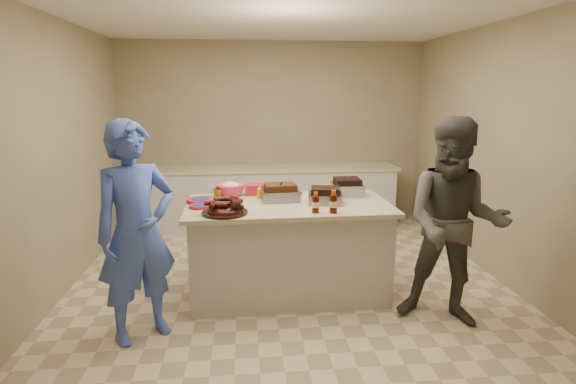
{
  "coord_description": "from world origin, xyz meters",
  "views": [
    {
      "loc": [
        -0.44,
        -4.27,
        1.98
      ],
      "look_at": [
        -0.02,
        -0.03,
        1.03
      ],
      "focal_mm": 28.0,
      "sensor_mm": 36.0,
      "label": 1
    }
  ],
  "objects": [
    {
      "name": "back_counter",
      "position": [
        0.0,
        2.2,
        0.45
      ],
      "size": [
        3.6,
        0.64,
        0.9
      ],
      "primitive_type": null,
      "color": "beige",
      "rests_on": "ground"
    },
    {
      "name": "pulled_pork_tray",
      "position": [
        -0.09,
        0.04,
        0.93
      ],
      "size": [
        0.37,
        0.29,
        0.11
      ],
      "primitive_type": "cube",
      "rotation": [
        0.0,
        0.0,
        0.08
      ],
      "color": "#47230F",
      "rests_on": "island"
    },
    {
      "name": "sausage_plate",
      "position": [
        0.0,
        0.28,
        0.93
      ],
      "size": [
        0.39,
        0.39,
        0.05
      ],
      "primitive_type": "cylinder",
      "rotation": [
        0.0,
        0.0,
        0.35
      ],
      "color": "silver",
      "rests_on": "island"
    },
    {
      "name": "mac_cheese_dish",
      "position": [
        0.52,
        0.31,
        0.93
      ],
      "size": [
        0.31,
        0.23,
        0.08
      ],
      "primitive_type": "cube",
      "rotation": [
        0.0,
        0.0,
        -0.02
      ],
      "color": "orange",
      "rests_on": "island"
    },
    {
      "name": "room",
      "position": [
        0.0,
        0.0,
        0.0
      ],
      "size": [
        4.5,
        5.0,
        2.7
      ],
      "primitive_type": null,
      "color": "gray",
      "rests_on": "ground"
    },
    {
      "name": "island",
      "position": [
        -0.02,
        -0.08,
        0.0
      ],
      "size": [
        1.97,
        1.06,
        0.93
      ],
      "primitive_type": null,
      "rotation": [
        0.0,
        0.0,
        0.02
      ],
      "color": "beige",
      "rests_on": "ground"
    },
    {
      "name": "rib_platter",
      "position": [
        -0.62,
        -0.4,
        0.93
      ],
      "size": [
        0.45,
        0.45,
        0.16
      ],
      "primitive_type": null,
      "rotation": [
        0.0,
        0.0,
        -0.12
      ],
      "color": "#43100B",
      "rests_on": "island"
    },
    {
      "name": "sauce_bowl",
      "position": [
        0.01,
        0.03,
        0.93
      ],
      "size": [
        0.12,
        0.04,
        0.12
      ],
      "primitive_type": "imported",
      "rotation": [
        0.0,
        0.0,
        0.02
      ],
      "color": "silver",
      "rests_on": "island"
    },
    {
      "name": "guest_blue",
      "position": [
        -1.3,
        -0.78,
        0.0
      ],
      "size": [
        1.54,
        1.84,
        0.43
      ],
      "primitive_type": "imported",
      "rotation": [
        0.0,
        0.0,
        0.6
      ],
      "color": "#4462CE",
      "rests_on": "ground"
    },
    {
      "name": "brisket_tray",
      "position": [
        0.33,
        -0.11,
        0.93
      ],
      "size": [
        0.36,
        0.31,
        0.1
      ],
      "primitive_type": "cube",
      "rotation": [
        0.0,
        0.0,
        -0.16
      ],
      "color": "black",
      "rests_on": "island"
    },
    {
      "name": "plate_stack_small",
      "position": [
        -0.86,
        -0.17,
        0.93
      ],
      "size": [
        0.2,
        0.2,
        0.03
      ],
      "primitive_type": "cylinder",
      "rotation": [
        0.0,
        0.0,
        0.02
      ],
      "color": "#A91A2A",
      "rests_on": "island"
    },
    {
      "name": "roasting_pan",
      "position": [
        0.62,
        0.21,
        0.93
      ],
      "size": [
        0.3,
        0.3,
        0.12
      ],
      "primitive_type": "cube",
      "rotation": [
        0.0,
        0.0,
        -0.01
      ],
      "color": "gray",
      "rests_on": "island"
    },
    {
      "name": "bbq_bottle_b",
      "position": [
        0.34,
        -0.47,
        0.93
      ],
      "size": [
        0.07,
        0.07,
        0.2
      ],
      "primitive_type": "cylinder",
      "rotation": [
        0.0,
        0.0,
        0.02
      ],
      "color": "#400C02",
      "rests_on": "island"
    },
    {
      "name": "bbq_bottle_a",
      "position": [
        0.18,
        -0.44,
        0.93
      ],
      "size": [
        0.06,
        0.06,
        0.19
      ],
      "primitive_type": "cylinder",
      "rotation": [
        0.0,
        0.0,
        0.02
      ],
      "color": "#400C02",
      "rests_on": "island"
    },
    {
      "name": "coleslaw_bowl",
      "position": [
        -0.59,
        0.27,
        0.93
      ],
      "size": [
        0.32,
        0.32,
        0.22
      ],
      "primitive_type": null,
      "rotation": [
        0.0,
        0.0,
        0.02
      ],
      "color": "#D32B50",
      "rests_on": "island"
    },
    {
      "name": "guest_gray",
      "position": [
        1.31,
        -0.79,
        0.0
      ],
      "size": [
        1.55,
        1.99,
        0.68
      ],
      "primitive_type": "imported",
      "rotation": [
        0.0,
        0.0,
        -0.44
      ],
      "color": "#514F49",
      "rests_on": "ground"
    },
    {
      "name": "basket_stack",
      "position": [
        -0.32,
        0.32,
        0.93
      ],
      "size": [
        0.22,
        0.17,
        0.11
      ],
      "primitive_type": "cube",
      "rotation": [
        0.0,
        0.0,
        -0.05
      ],
      "color": "#A91A2A",
      "rests_on": "island"
    },
    {
      "name": "plate_stack_large",
      "position": [
        -0.87,
        0.05,
        0.93
      ],
      "size": [
        0.28,
        0.28,
        0.03
      ],
      "primitive_type": "cylinder",
      "rotation": [
        0.0,
        0.0,
        0.02
      ],
      "color": "#A91A2A",
      "rests_on": "island"
    },
    {
      "name": "plastic_cup",
      "position": [
        -0.71,
        0.2,
        0.93
      ],
      "size": [
        0.1,
        0.1,
        0.1
      ],
      "primitive_type": "imported",
      "rotation": [
        0.0,
        0.0,
        0.02
      ],
      "color": "#AB6E08",
      "rests_on": "island"
    },
    {
      "name": "mustard_bottle",
      "position": [
        -0.29,
        0.15,
        0.93
      ],
      "size": [
        0.05,
        0.05,
        0.13
      ],
      "primitive_type": "cylinder",
      "rotation": [
        0.0,
        0.0,
        0.02
      ],
      "color": "yellow",
      "rests_on": "island"
    }
  ]
}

